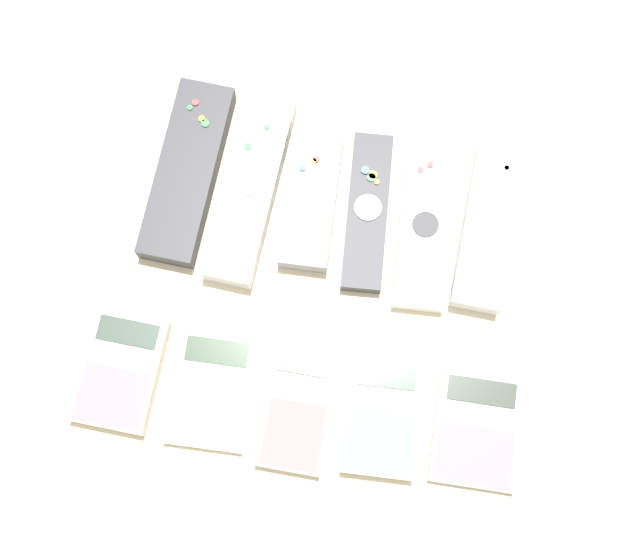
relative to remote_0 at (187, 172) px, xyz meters
name	(u,v)px	position (x,y,z in m)	size (l,w,h in m)	color
ground_plane	(314,319)	(0.16, -0.13, -0.01)	(3.00, 3.00, 0.00)	beige
remote_0	(187,172)	(0.00, 0.00, 0.00)	(0.07, 0.20, 0.03)	#333338
remote_1	(250,188)	(0.07, -0.01, 0.00)	(0.06, 0.21, 0.03)	silver
remote_2	(311,198)	(0.13, -0.01, 0.00)	(0.06, 0.15, 0.03)	gray
remote_3	(367,212)	(0.19, -0.01, 0.00)	(0.05, 0.17, 0.02)	#333338
remote_4	(426,214)	(0.25, 0.00, 0.00)	(0.06, 0.21, 0.02)	white
remote_5	(487,229)	(0.32, -0.01, 0.00)	(0.06, 0.17, 0.03)	silver
calculator_0	(120,371)	(-0.03, -0.22, 0.00)	(0.08, 0.12, 0.02)	beige
calculator_1	(211,391)	(0.07, -0.22, -0.01)	(0.08, 0.12, 0.01)	silver
calculator_2	(298,405)	(0.16, -0.22, -0.01)	(0.07, 0.13, 0.02)	beige
calculator_3	(382,416)	(0.24, -0.22, 0.00)	(0.08, 0.12, 0.02)	beige
calculator_4	(477,430)	(0.34, -0.22, -0.01)	(0.09, 0.11, 0.01)	#B2B2B7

